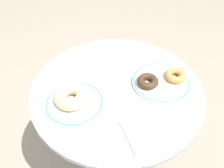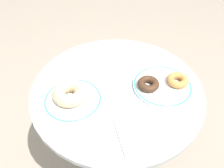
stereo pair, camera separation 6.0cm
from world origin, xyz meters
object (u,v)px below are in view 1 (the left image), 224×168
Objects in this scene: cafe_table at (116,127)px; donut_old_fashioned at (175,75)px; donut_chocolate at (148,81)px; plate_right at (161,82)px; donut_glazed at (72,96)px; plate_left at (75,103)px; paper_napkin at (147,129)px.

donut_old_fashioned is (0.21, -0.03, 0.27)m from cafe_table.
donut_chocolate is (0.10, -0.03, 0.27)m from cafe_table.
plate_right is 0.32m from donut_glazed.
donut_glazed is at bearing 179.91° from donut_old_fashioned.
donut_old_fashioned is (0.37, 0.01, 0.02)m from plate_left.
donut_glazed is (-0.32, -0.00, 0.03)m from plate_right.
cafe_table is 0.30m from plate_left.
donut_glazed is (-0.16, -0.03, 0.28)m from cafe_table.
plate_left is 2.56× the size of donut_chocolate.
donut_old_fashioned is at bearing -0.98° from donut_chocolate.
donut_old_fashioned is 1.00× the size of donut_chocolate.
plate_right is at bearing -9.65° from cafe_table.
donut_glazed is at bearing -179.73° from donut_chocolate.
cafe_table is 3.40× the size of plate_right.
plate_right is 1.50× the size of paper_napkin.
donut_glazed is 1.52× the size of donut_chocolate.
donut_old_fashioned is (0.37, -0.00, -0.01)m from donut_glazed.
donut_chocolate is at bearing 1.68° from plate_left.
plate_left is at bearing -167.83° from cafe_table.
plate_left is 1.40× the size of paper_napkin.
plate_left is (-0.16, -0.03, 0.25)m from cafe_table.
donut_chocolate is at bearing 179.02° from donut_old_fashioned.
cafe_table is at bearing 9.60° from donut_glazed.
donut_glazed reaches higher than cafe_table.
donut_glazed is at bearing 138.61° from paper_napkin.
plate_right is 2.76× the size of donut_old_fashioned.
donut_glazed is 0.37m from donut_old_fashioned.
plate_left is 0.37m from donut_old_fashioned.
cafe_table is at bearing 165.86° from donut_chocolate.
cafe_table is at bearing 98.92° from paper_napkin.
donut_glazed reaches higher than plate_left.
plate_right reaches higher than paper_napkin.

